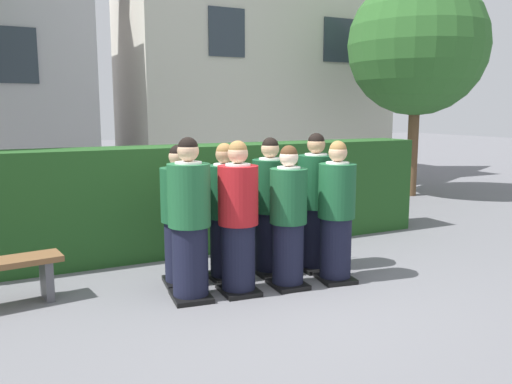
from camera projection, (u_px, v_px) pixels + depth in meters
name	position (u px, v px, depth m)	size (l,w,h in m)	color
ground_plane	(266.00, 289.00, 5.80)	(60.00, 60.00, 0.00)	slate
student_front_row_0	(190.00, 223.00, 5.39)	(0.44, 0.55, 1.69)	black
student_in_red_blazer	(238.00, 222.00, 5.58)	(0.43, 0.49, 1.64)	black
student_front_row_2	(288.00, 221.00, 5.78)	(0.41, 0.51, 1.58)	black
student_front_row_3	(336.00, 215.00, 5.98)	(0.45, 0.52, 1.62)	black
student_rear_row_0	(179.00, 219.00, 5.86)	(0.42, 0.50, 1.58)	black
student_rear_row_1	(225.00, 215.00, 6.05)	(0.41, 0.51, 1.59)	black
student_rear_row_2	(270.00, 209.00, 6.27)	(0.43, 0.49, 1.64)	black
student_rear_row_3	(315.00, 205.00, 6.42)	(0.44, 0.54, 1.68)	black
hedge	(203.00, 198.00, 7.38)	(7.00, 0.70, 1.47)	#214C1E
school_building_annex	(253.00, 28.00, 14.28)	(7.36, 3.73, 8.08)	beige
oak_tree_right	(417.00, 46.00, 11.62)	(3.07, 3.07, 4.90)	brown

